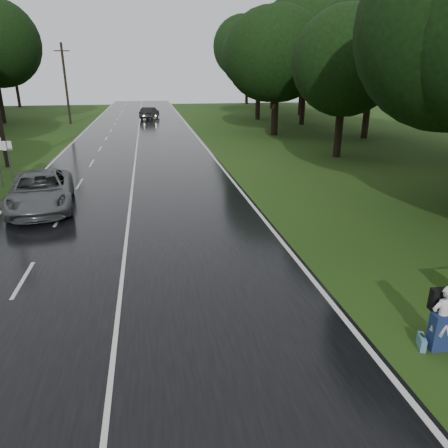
# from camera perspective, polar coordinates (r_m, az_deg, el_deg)

# --- Properties ---
(ground) EXTENTS (160.00, 160.00, 0.00)m
(ground) POSITION_cam_1_polar(r_m,az_deg,el_deg) (12.16, -14.04, -10.63)
(ground) COLOR #254213
(ground) RESTS_ON ground
(road) EXTENTS (12.00, 140.00, 0.04)m
(road) POSITION_cam_1_polar(r_m,az_deg,el_deg) (31.10, -11.99, 8.26)
(road) COLOR black
(road) RESTS_ON ground
(lane_center) EXTENTS (0.12, 140.00, 0.01)m
(lane_center) POSITION_cam_1_polar(r_m,az_deg,el_deg) (31.10, -11.99, 8.30)
(lane_center) COLOR silver
(lane_center) RESTS_ON road
(grey_car) EXTENTS (3.62, 6.36, 1.67)m
(grey_car) POSITION_cam_1_polar(r_m,az_deg,el_deg) (21.33, -23.63, 4.14)
(grey_car) COLOR #55585B
(grey_car) RESTS_ON road
(far_car) EXTENTS (2.82, 4.99, 1.56)m
(far_car) POSITION_cam_1_polar(r_m,az_deg,el_deg) (60.82, -10.09, 14.64)
(far_car) COLOR black
(far_car) RESTS_ON road
(hitchhiker) EXTENTS (0.62, 0.56, 1.63)m
(hitchhiker) POSITION_cam_1_polar(r_m,az_deg,el_deg) (10.96, 27.49, -11.50)
(hitchhiker) COLOR silver
(hitchhiker) RESTS_ON ground
(suitcase) EXTENTS (0.27, 0.45, 0.31)m
(suitcase) POSITION_cam_1_polar(r_m,az_deg,el_deg) (11.12, 25.25, -14.30)
(suitcase) COLOR teal
(suitcase) RESTS_ON ground
(utility_pole_mid) EXTENTS (1.80, 0.28, 9.45)m
(utility_pole_mid) POSITION_cam_1_polar(r_m,az_deg,el_deg) (32.37, -27.29, 6.90)
(utility_pole_mid) COLOR black
(utility_pole_mid) RESTS_ON ground
(utility_pole_far) EXTENTS (1.80, 0.28, 9.44)m
(utility_pole_far) POSITION_cam_1_polar(r_m,az_deg,el_deg) (57.47, -20.11, 12.66)
(utility_pole_far) COLOR black
(utility_pole_far) RESTS_ON ground
(road_sign_a) EXTENTS (0.65, 0.10, 2.72)m
(road_sign_a) POSITION_cam_1_polar(r_m,az_deg,el_deg) (26.84, -27.82, 4.53)
(road_sign_a) COLOR white
(road_sign_a) RESTS_ON ground
(road_sign_b) EXTENTS (0.55, 0.10, 2.27)m
(road_sign_b) POSITION_cam_1_polar(r_m,az_deg,el_deg) (28.56, -26.79, 5.50)
(road_sign_b) COLOR white
(road_sign_b) RESTS_ON ground
(tree_left_f) EXTENTS (10.56, 10.56, 16.49)m
(tree_left_f) POSITION_cam_1_polar(r_m,az_deg,el_deg) (61.42, -27.68, 12.02)
(tree_left_f) COLOR black
(tree_left_f) RESTS_ON ground
(tree_right_d) EXTENTS (7.64, 7.64, 11.94)m
(tree_right_d) POSITION_cam_1_polar(r_m,az_deg,el_deg) (33.67, 15.00, 8.85)
(tree_right_d) COLOR black
(tree_right_d) RESTS_ON ground
(tree_right_e) EXTENTS (8.35, 8.35, 13.05)m
(tree_right_e) POSITION_cam_1_polar(r_m,az_deg,el_deg) (44.59, 6.79, 11.93)
(tree_right_e) COLOR black
(tree_right_e) RESTS_ON ground
(tree_right_f) EXTENTS (9.54, 9.54, 14.90)m
(tree_right_f) POSITION_cam_1_polar(r_m,az_deg,el_deg) (59.57, 4.56, 13.98)
(tree_right_f) COLOR black
(tree_right_f) RESTS_ON ground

